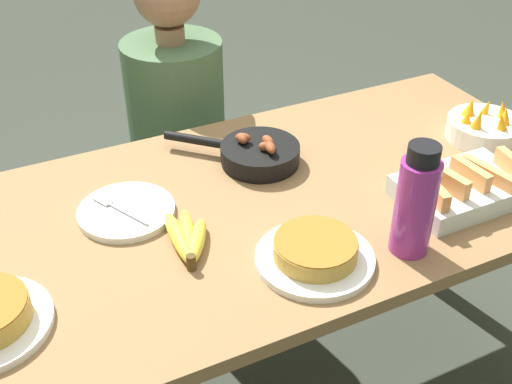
% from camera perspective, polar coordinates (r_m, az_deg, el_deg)
% --- Properties ---
extents(dining_table, '(1.70, 0.81, 0.75)m').
position_cam_1_polar(dining_table, '(1.58, -0.00, -3.99)').
color(dining_table, olive).
rests_on(dining_table, ground_plane).
extents(banana_bunch, '(0.11, 0.20, 0.04)m').
position_cam_1_polar(banana_bunch, '(1.38, -6.14, -4.18)').
color(banana_bunch, yellow).
rests_on(banana_bunch, dining_table).
extents(melon_tray, '(0.30, 0.20, 0.10)m').
position_cam_1_polar(melon_tray, '(1.59, 17.96, 0.39)').
color(melon_tray, silver).
rests_on(melon_tray, dining_table).
extents(skillet, '(0.30, 0.29, 0.08)m').
position_cam_1_polar(skillet, '(1.65, 0.12, 3.47)').
color(skillet, black).
rests_on(skillet, dining_table).
extents(frittata_plate_side, '(0.25, 0.25, 0.06)m').
position_cam_1_polar(frittata_plate_side, '(1.34, 5.27, -5.41)').
color(frittata_plate_side, white).
rests_on(frittata_plate_side, dining_table).
extents(empty_plate_far_left, '(0.22, 0.22, 0.02)m').
position_cam_1_polar(empty_plate_far_left, '(1.50, -11.46, -1.69)').
color(empty_plate_far_left, white).
rests_on(empty_plate_far_left, dining_table).
extents(fruit_bowl_mango, '(0.21, 0.21, 0.11)m').
position_cam_1_polar(fruit_bowl_mango, '(1.86, 19.70, 5.44)').
color(fruit_bowl_mango, white).
rests_on(fruit_bowl_mango, dining_table).
extents(water_bottle, '(0.08, 0.08, 0.25)m').
position_cam_1_polar(water_bottle, '(1.35, 13.99, -0.91)').
color(water_bottle, '#992D89').
rests_on(water_bottle, dining_table).
extents(person_figure, '(0.34, 0.34, 1.16)m').
position_cam_1_polar(person_figure, '(2.19, -6.77, 2.59)').
color(person_figure, black).
rests_on(person_figure, ground_plane).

